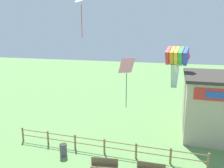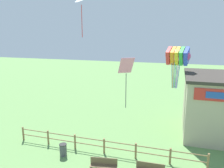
% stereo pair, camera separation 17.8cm
% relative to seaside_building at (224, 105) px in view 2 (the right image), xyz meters
% --- Properties ---
extents(wooden_fence, '(14.25, 0.14, 1.17)m').
position_rel_seaside_building_xyz_m(wooden_fence, '(-8.78, -6.07, -1.97)').
color(wooden_fence, olive).
rests_on(wooden_fence, ground_plane).
extents(seaside_building, '(6.67, 6.64, 5.24)m').
position_rel_seaside_building_xyz_m(seaside_building, '(0.00, 0.00, 0.00)').
color(seaside_building, '#B7A88E').
rests_on(seaside_building, ground_plane).
extents(park_bench_near_fence, '(1.77, 0.67, 0.96)m').
position_rel_seaside_building_xyz_m(park_bench_near_fence, '(-8.08, -8.23, -2.12)').
color(park_bench_near_fence, brown).
rests_on(park_bench_near_fence, ground_plane).
extents(trash_bin, '(0.54, 0.54, 0.90)m').
position_rel_seaside_building_xyz_m(trash_bin, '(-11.52, -7.21, -2.19)').
color(trash_bin, '#4C4C51').
rests_on(trash_bin, ground_plane).
extents(kite_rainbow_parafoil, '(2.57, 2.07, 3.88)m').
position_rel_seaside_building_xyz_m(kite_rainbow_parafoil, '(-4.05, 1.09, 4.00)').
color(kite_rainbow_parafoil, '#E54C8C').
extents(kite_white_delta, '(1.40, 1.35, 3.14)m').
position_rel_seaside_building_xyz_m(kite_white_delta, '(-11.24, -3.94, 8.45)').
color(kite_white_delta, white).
extents(kite_pink_diamond, '(1.16, 1.10, 3.40)m').
position_rel_seaside_building_xyz_m(kite_pink_diamond, '(-7.19, -6.16, 3.64)').
color(kite_pink_diamond, pink).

